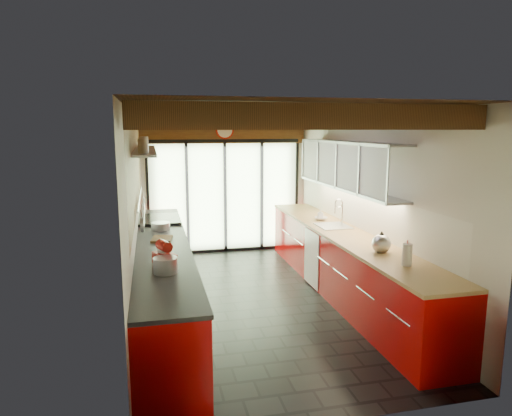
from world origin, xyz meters
The scene contains 18 objects.
ground centered at (0.00, 0.00, 0.00)m, with size 5.50×5.50×0.00m, color black.
room_shell centered at (0.00, 0.00, 1.65)m, with size 5.50×5.50×5.50m.
ceiling_beams centered at (0.00, 0.38, 2.46)m, with size 3.14×5.06×4.90m.
glass_door centered at (0.00, 2.69, 1.66)m, with size 2.95×0.10×2.90m.
left_counter centered at (-1.28, 0.00, 0.46)m, with size 0.68×5.00×0.92m.
range_stove centered at (-1.28, 1.45, 0.47)m, with size 0.66×0.90×0.97m.
right_counter centered at (1.27, 0.00, 0.46)m, with size 0.68×5.00×0.92m.
sink_assembly centered at (1.29, 0.40, 0.96)m, with size 0.45×0.52×0.43m.
upper_cabinets_right centered at (1.43, 0.30, 1.85)m, with size 0.34×3.00×3.00m.
left_wall_fixtures centered at (-1.47, 0.18, 1.85)m, with size 0.28×2.60×0.96m.
stand_mixer centered at (-1.27, -1.00, 1.03)m, with size 0.27×0.34×0.27m.
pot_large centered at (-1.27, -1.31, 1.00)m, with size 0.25×0.25×0.16m, color silver.
pot_small centered at (-1.27, 0.77, 0.97)m, with size 0.27×0.27×0.11m, color silver.
cutting_board centered at (-1.27, 0.11, 0.94)m, with size 0.25×0.36×0.03m, color brown.
kettle centered at (1.27, -1.09, 1.04)m, with size 0.30×0.32×0.27m.
paper_towel centered at (1.27, -1.66, 1.04)m, with size 0.11×0.11×0.29m.
soap_bottle centered at (1.27, 0.92, 1.01)m, with size 0.08×0.08×0.18m, color silver.
bowl centered at (1.27, 0.89, 0.95)m, with size 0.20×0.20×0.05m, color silver.
Camera 1 is at (-1.38, -5.90, 2.38)m, focal length 32.00 mm.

